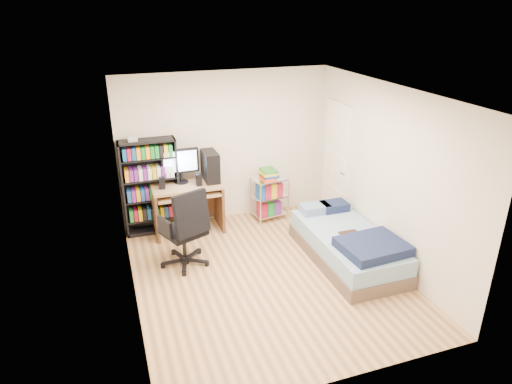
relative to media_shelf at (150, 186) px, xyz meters
name	(u,v)px	position (x,y,z in m)	size (l,w,h in m)	color
room	(268,191)	(1.29, -1.84, 0.46)	(3.58, 4.08, 2.58)	tan
media_shelf	(150,186)	(0.00, 0.00, 0.00)	(0.87, 0.29, 1.61)	black
computer_desk	(193,187)	(0.65, -0.12, -0.06)	(1.09, 0.63, 1.37)	#A77E56
office_chair	(186,241)	(0.31, -1.20, -0.42)	(0.90, 0.90, 1.17)	black
wire_cart	(269,186)	(1.94, -0.16, -0.20)	(0.61, 0.48, 0.90)	silver
bed	(348,245)	(2.53, -1.84, -0.55)	(0.98, 1.97, 0.56)	brown
door	(337,163)	(3.01, -0.49, 0.21)	(0.12, 0.80, 2.00)	white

